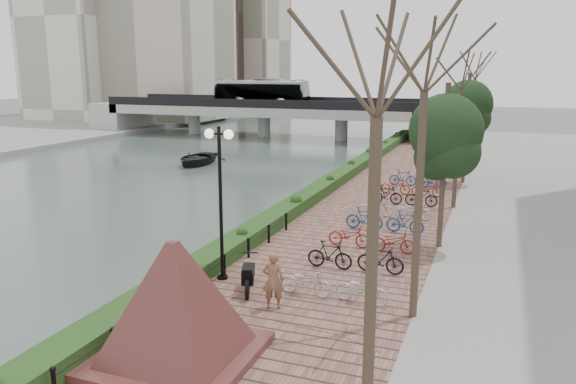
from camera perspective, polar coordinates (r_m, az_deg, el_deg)
The scene contains 14 objects.
ground at distance 18.30m, azimuth -14.82°, elevation -12.23°, with size 220.00×220.00×0.00m, color #59595B.
river_water at distance 46.40m, azimuth -12.16°, elevation 2.81°, with size 30.00×130.00×0.02m, color #42524C.
promenade at distance 32.29m, azimuth 9.55°, elevation -0.77°, with size 8.00×75.00×0.50m, color brown.
hedge at distance 35.32m, azimuth 4.97°, elevation 1.40°, with size 1.10×56.00×0.60m, color #163E16.
chain_fence at distance 18.83m, azimuth -7.89°, elevation -8.40°, with size 0.10×14.10×0.70m.
granite_monument at distance 13.98m, azimuth -11.40°, elevation -10.83°, with size 5.82×5.82×3.03m.
lamppost at distance 18.50m, azimuth -6.94°, elevation 2.08°, with size 1.02×0.32×5.19m.
motorcycle at distance 18.28m, azimuth -4.03°, elevation -8.33°, with size 0.54×1.71×1.07m, color black, non-canonical shape.
pedestrian at distance 16.82m, azimuth -1.53°, elevation -8.93°, with size 0.64×0.42×1.76m, color brown.
bicycle_parking at distance 26.08m, azimuth 10.22°, elevation -2.30°, with size 2.40×19.89×1.00m.
street_trees at distance 26.43m, azimuth 16.28°, elevation 3.60°, with size 3.20×37.12×6.80m.
bridge at distance 63.67m, azimuth -2.50°, elevation 8.64°, with size 36.00×10.77×6.50m.
boat at distance 45.54m, azimuth -9.26°, elevation 3.42°, with size 3.56×4.99×1.03m, color black.
far_buildings at distance 95.03m, azimuth -12.88°, elevation 17.27°, with size 35.00×38.00×38.00m.
Camera 1 is at (9.96, -13.40, 7.48)m, focal length 35.00 mm.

